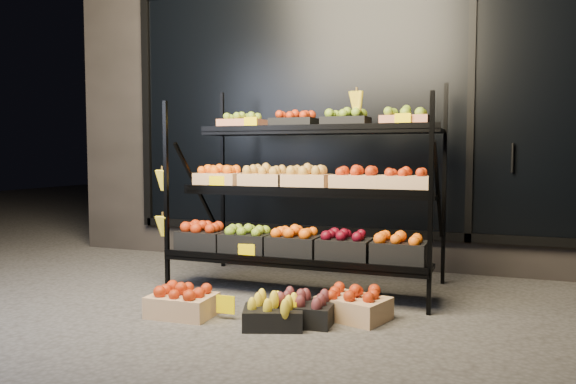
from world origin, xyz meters
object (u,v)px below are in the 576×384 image
at_px(floor_crate_left, 182,302).
at_px(floor_crate_midright, 354,304).
at_px(display_rack, 304,191).
at_px(floor_crate_midleft, 273,313).

bearing_deg(floor_crate_left, floor_crate_midright, 15.49).
bearing_deg(floor_crate_left, display_rack, 61.70).
bearing_deg(display_rack, floor_crate_midleft, -81.52).
xyz_separation_m(floor_crate_left, floor_crate_midleft, (0.66, -0.01, -0.01)).
relative_size(display_rack, floor_crate_midright, 4.34).
bearing_deg(floor_crate_midright, display_rack, 148.36).
bearing_deg(display_rack, floor_crate_midright, -49.56).
height_order(floor_crate_left, floor_crate_midleft, floor_crate_left).
height_order(display_rack, floor_crate_left, display_rack).
distance_m(display_rack, floor_crate_midleft, 1.26).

